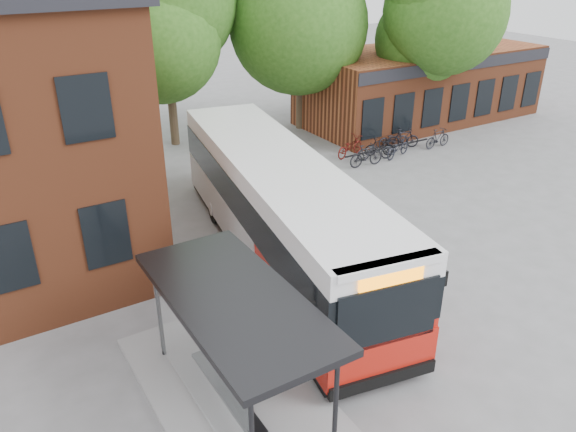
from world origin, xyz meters
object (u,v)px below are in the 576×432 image
bicycle_4 (398,148)px  bicycle_7 (438,138)px  bicycle_3 (380,147)px  bicycle_6 (393,139)px  bicycle_2 (375,150)px  bus_shelter (237,351)px  city_bus (279,211)px  bicycle_0 (350,146)px  bicycle_5 (403,138)px  bicycle_1 (366,155)px

bicycle_4 → bicycle_7: size_ratio=1.11×
bicycle_4 → bicycle_7: 2.68m
bicycle_3 → bicycle_6: bicycle_3 is taller
bicycle_7 → bicycle_4: bearing=87.7°
bicycle_2 → bicycle_3: bearing=-43.5°
bus_shelter → city_bus: size_ratio=0.52×
city_bus → bicycle_2: size_ratio=7.41×
bicycle_4 → city_bus: bearing=101.2°
bicycle_0 → bicycle_3: 1.45m
bicycle_4 → bicycle_5: (1.17, 0.90, 0.02)m
bicycle_4 → bicycle_1: bearing=77.9°
city_bus → bicycle_3: (9.23, 5.96, -1.27)m
bicycle_2 → bicycle_5: size_ratio=1.10×
bus_shelter → bicycle_2: bearing=40.1°
bicycle_0 → bicycle_1: (-0.20, -1.49, 0.04)m
bicycle_2 → bicycle_1: bearing=132.9°
bicycle_3 → bicycle_7: bicycle_7 is taller
bus_shelter → bicycle_6: (14.75, 11.75, -1.02)m
bicycle_0 → bicycle_7: bearing=-122.3°
bicycle_3 → bicycle_7: 3.35m
bicycle_0 → bicycle_5: 3.08m
bus_shelter → bicycle_7: 19.67m
bicycle_5 → bicycle_6: 0.50m
bicycle_3 → bus_shelter: bearing=154.6°
bicycle_1 → bicycle_6: bicycle_1 is taller
bicycle_1 → bicycle_4: bearing=-80.0°
bicycle_2 → city_bus: bearing=138.8°
bicycle_1 → bus_shelter: bearing=135.8°
bicycle_6 → bicycle_2: bearing=127.5°
bicycle_0 → bicycle_6: 2.72m
bus_shelter → bicycle_2: 16.73m
bus_shelter → bicycle_0: bearing=44.4°
bus_shelter → bicycle_6: bus_shelter is taller
bicycle_2 → bicycle_7: bicycle_7 is taller
bicycle_1 → bicycle_4: (2.09, 0.19, -0.05)m
city_bus → bicycle_6: bearing=41.9°
bicycle_4 → bicycle_6: size_ratio=1.11×
bus_shelter → bicycle_2: bus_shelter is taller
bicycle_5 → bicycle_0: bearing=103.9°
bicycle_5 → bicycle_6: bicycle_5 is taller
bicycle_1 → bicycle_5: 3.43m
bicycle_1 → bicycle_4: size_ratio=0.97×
bicycle_5 → bicycle_7: size_ratio=1.00×
bicycle_5 → bicycle_2: bearing=126.3°
bicycle_1 → bicycle_7: bearing=-82.7°
city_bus → bicycle_1: (7.76, 5.16, -1.18)m
bicycle_0 → bicycle_7: size_ratio=1.14×
bicycle_5 → city_bus: bearing=141.0°
bus_shelter → bicycle_5: bearing=37.0°
bicycle_3 → bicycle_6: size_ratio=0.90×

